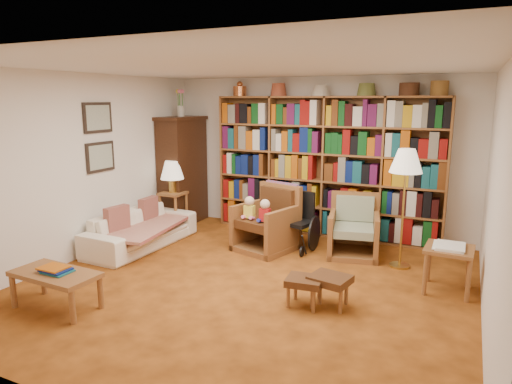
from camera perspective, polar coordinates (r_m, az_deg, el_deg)
The scene contains 23 objects.
floor at distance 5.53m, azimuth -0.96°, elevation -11.38°, with size 5.00×5.00×0.00m, color #A85719.
ceiling at distance 5.10m, azimuth -1.06°, elevation 15.43°, with size 5.00×5.00×0.00m, color silver.
wall_back at distance 7.47m, azimuth 7.51°, elevation 4.51°, with size 5.00×5.00×0.00m, color white.
wall_front at distance 3.19m, azimuth -21.36°, elevation -5.76°, with size 5.00×5.00×0.00m, color white.
wall_left at distance 6.65m, azimuth -20.74°, elevation 2.99°, with size 5.00×5.00×0.00m, color white.
wall_right at distance 4.66m, azimuth 27.75°, elevation -0.98°, with size 5.00×5.00×0.00m, color white.
bookshelf at distance 7.26m, azimuth 8.58°, elevation 3.64°, with size 3.60×0.30×2.42m.
curio_cabinet at distance 8.06m, azimuth -9.15°, elevation 2.84°, with size 0.50×0.95×2.40m.
framed_pictures at distance 6.81m, azimuth -19.03°, elevation 6.47°, with size 0.03×0.52×0.97m.
sofa at distance 6.97m, azimuth -14.15°, elevation -4.51°, with size 0.72×1.83×0.54m, color white.
sofa_throw at distance 6.93m, azimuth -13.84°, elevation -4.31°, with size 0.82×1.54×0.04m, color beige.
cushion_left at distance 7.27m, azimuth -13.27°, elevation -2.32°, with size 0.12×0.37×0.37m, color maroon.
cushion_right at distance 6.75m, azimuth -16.95°, elevation -3.58°, with size 0.12×0.38×0.38m, color maroon.
side_table_lamp at distance 7.72m, azimuth -10.31°, elevation -1.33°, with size 0.39×0.39×0.64m.
table_lamp at distance 7.62m, azimuth -10.45°, elevation 2.59°, with size 0.38×0.38×0.52m.
armchair_leather at distance 6.67m, azimuth 1.55°, elevation -3.82°, with size 0.95×0.96×0.95m.
armchair_sage at distance 6.59m, azimuth 12.28°, elevation -4.85°, with size 0.82×0.84×0.85m.
wheelchair at distance 6.68m, azimuth 5.44°, elevation -3.88°, with size 0.49×0.67×0.84m.
floor_lamp at distance 6.01m, azimuth 18.24°, elevation 3.13°, with size 0.41×0.41×1.55m.
side_table_papers at distance 5.61m, azimuth 22.97°, elevation -7.19°, with size 0.54×0.54×0.55m.
footstool_a at distance 4.91m, azimuth 6.08°, elevation -11.24°, with size 0.40×0.35×0.32m.
footstool_b at distance 4.93m, azimuth 9.23°, elevation -10.98°, with size 0.46×0.41×0.34m.
coffee_table at distance 5.24m, azimuth -23.79°, elevation -9.67°, with size 0.95×0.50×0.45m.
Camera 1 is at (2.25, -4.57, 2.16)m, focal length 32.00 mm.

